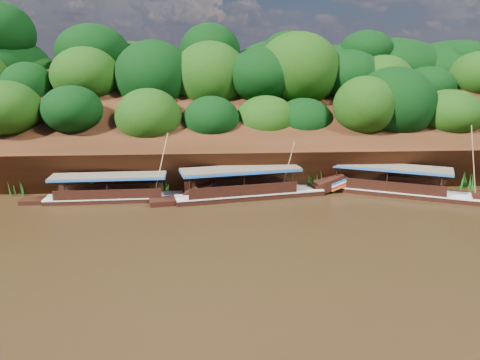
# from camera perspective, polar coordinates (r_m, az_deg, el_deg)

# --- Properties ---
(ground) EXTENTS (160.00, 160.00, 0.00)m
(ground) POSITION_cam_1_polar(r_m,az_deg,el_deg) (32.20, 1.86, -6.02)
(ground) COLOR black
(ground) RESTS_ON ground
(riverbank) EXTENTS (120.00, 30.06, 19.40)m
(riverbank) POSITION_cam_1_polar(r_m,az_deg,el_deg) (53.66, -0.49, 4.39)
(riverbank) COLOR black
(riverbank) RESTS_ON ground
(boat_0) EXTENTS (14.75, 8.38, 6.86)m
(boat_0) POSITION_cam_1_polar(r_m,az_deg,el_deg) (42.25, 19.65, -1.08)
(boat_0) COLOR black
(boat_0) RESTS_ON ground
(boat_1) EXTENTS (15.04, 4.97, 5.26)m
(boat_1) POSITION_cam_1_polar(r_m,az_deg,el_deg) (39.51, 2.26, -1.24)
(boat_1) COLOR black
(boat_1) RESTS_ON ground
(boat_2) EXTENTS (13.98, 2.58, 5.95)m
(boat_2) POSITION_cam_1_polar(r_m,az_deg,el_deg) (39.59, -13.54, -1.74)
(boat_2) COLOR black
(boat_2) RESTS_ON ground
(reeds) EXTENTS (49.95, 2.46, 2.10)m
(reeds) POSITION_cam_1_polar(r_m,az_deg,el_deg) (40.78, -4.71, -0.31)
(reeds) COLOR #185A16
(reeds) RESTS_ON ground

